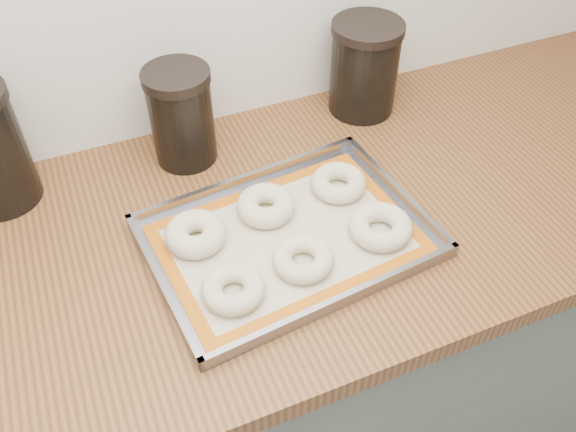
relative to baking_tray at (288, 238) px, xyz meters
name	(u,v)px	position (x,y,z in m)	size (l,w,h in m)	color
cabinet	(284,359)	(0.01, 0.06, -0.48)	(3.00, 0.65, 0.86)	#5A6357
countertop	(283,224)	(0.01, 0.06, -0.03)	(3.06, 0.68, 0.04)	brown
baking_tray	(288,238)	(0.00, 0.00, 0.00)	(0.49, 0.37, 0.03)	gray
baking_mat	(288,239)	(0.00, 0.00, 0.00)	(0.45, 0.33, 0.00)	#C6B793
bagel_front_left	(233,289)	(-0.12, -0.08, 0.01)	(0.10, 0.10, 0.03)	beige
bagel_front_mid	(303,259)	(0.00, -0.06, 0.01)	(0.10, 0.10, 0.03)	beige
bagel_front_right	(381,227)	(0.15, -0.05, 0.02)	(0.11, 0.11, 0.03)	beige
bagel_back_left	(196,234)	(-0.14, 0.05, 0.02)	(0.10, 0.10, 0.04)	beige
bagel_back_mid	(266,206)	(-0.01, 0.07, 0.02)	(0.10, 0.10, 0.04)	beige
bagel_back_right	(338,183)	(0.13, 0.08, 0.01)	(0.10, 0.10, 0.03)	beige
canister_mid	(181,116)	(-0.09, 0.29, 0.09)	(0.12, 0.12, 0.19)	black
canister_right	(364,67)	(0.30, 0.30, 0.09)	(0.14, 0.14, 0.19)	black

